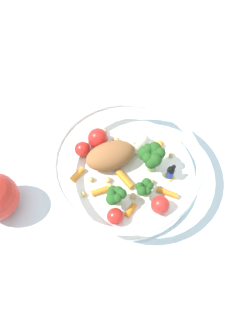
{
  "coord_description": "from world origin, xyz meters",
  "views": [
    {
      "loc": [
        0.21,
        -0.11,
        0.49
      ],
      "look_at": [
        -0.01,
        -0.0,
        0.03
      ],
      "focal_mm": 35.27,
      "sensor_mm": 36.0,
      "label": 1
    }
  ],
  "objects": [
    {
      "name": "food_container",
      "position": [
        -0.02,
        0.0,
        0.03
      ],
      "size": [
        0.23,
        0.23,
        0.06
      ],
      "color": "white",
      "rests_on": "ground_plane"
    },
    {
      "name": "ground_plane",
      "position": [
        0.0,
        0.0,
        0.0
      ],
      "size": [
        2.4,
        2.4,
        0.0
      ],
      "primitive_type": "plane",
      "color": "silver"
    }
  ]
}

